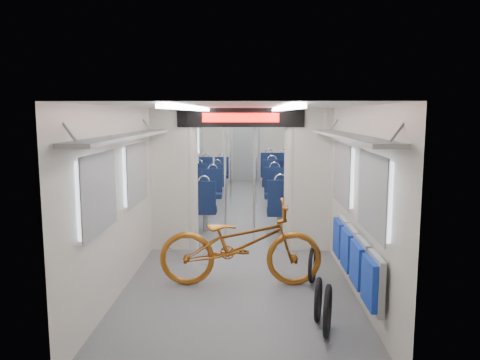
{
  "coord_description": "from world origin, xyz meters",
  "views": [
    {
      "loc": [
        0.16,
        -9.5,
        2.2
      ],
      "look_at": [
        -0.02,
        -1.6,
        1.09
      ],
      "focal_mm": 35.0,
      "sensor_mm": 36.0,
      "label": 1
    }
  ],
  "objects_px": {
    "bicycle": "(241,244)",
    "stanchion_near_right": "(254,176)",
    "stanchion_far_left": "(231,158)",
    "seat_bay_near_right": "(289,195)",
    "flip_bench": "(354,257)",
    "stanchion_near_left": "(225,176)",
    "bike_hoop_a": "(328,313)",
    "seat_bay_near_left": "(198,195)",
    "seat_bay_far_left": "(211,175)",
    "bike_hoop_c": "(313,266)",
    "bike_hoop_b": "(318,302)",
    "seat_bay_far_right": "(279,173)",
    "stanchion_far_right": "(257,158)"
  },
  "relations": [
    {
      "from": "stanchion_near_left",
      "to": "bike_hoop_a",
      "type": "bearing_deg",
      "value": -71.29
    },
    {
      "from": "seat_bay_far_right",
      "to": "bike_hoop_b",
      "type": "bearing_deg",
      "value": -90.33
    },
    {
      "from": "bicycle",
      "to": "stanchion_far_right",
      "type": "bearing_deg",
      "value": -4.47
    },
    {
      "from": "stanchion_near_right",
      "to": "bike_hoop_c",
      "type": "bearing_deg",
      "value": -69.85
    },
    {
      "from": "flip_bench",
      "to": "stanchion_near_right",
      "type": "height_order",
      "value": "stanchion_near_right"
    },
    {
      "from": "bicycle",
      "to": "stanchion_near_left",
      "type": "relative_size",
      "value": 0.91
    },
    {
      "from": "flip_bench",
      "to": "seat_bay_near_right",
      "type": "bearing_deg",
      "value": 95.69
    },
    {
      "from": "seat_bay_far_left",
      "to": "stanchion_near_right",
      "type": "relative_size",
      "value": 0.84
    },
    {
      "from": "stanchion_near_right",
      "to": "stanchion_far_left",
      "type": "distance_m",
      "value": 3.37
    },
    {
      "from": "bike_hoop_c",
      "to": "stanchion_far_right",
      "type": "bearing_deg",
      "value": 97.12
    },
    {
      "from": "seat_bay_near_left",
      "to": "stanchion_near_left",
      "type": "distance_m",
      "value": 1.73
    },
    {
      "from": "stanchion_far_right",
      "to": "bicycle",
      "type": "bearing_deg",
      "value": -92.81
    },
    {
      "from": "bike_hoop_a",
      "to": "stanchion_far_left",
      "type": "distance_m",
      "value": 7.09
    },
    {
      "from": "bicycle",
      "to": "seat_bay_near_left",
      "type": "distance_m",
      "value": 3.76
    },
    {
      "from": "seat_bay_far_left",
      "to": "flip_bench",
      "type": "bearing_deg",
      "value": -73.19
    },
    {
      "from": "bicycle",
      "to": "seat_bay_near_left",
      "type": "relative_size",
      "value": 1.03
    },
    {
      "from": "bike_hoop_b",
      "to": "bike_hoop_c",
      "type": "height_order",
      "value": "bike_hoop_c"
    },
    {
      "from": "seat_bay_far_left",
      "to": "stanchion_near_right",
      "type": "bearing_deg",
      "value": -76.4
    },
    {
      "from": "bicycle",
      "to": "flip_bench",
      "type": "relative_size",
      "value": 0.98
    },
    {
      "from": "seat_bay_far_right",
      "to": "stanchion_far_left",
      "type": "height_order",
      "value": "stanchion_far_left"
    },
    {
      "from": "bike_hoop_a",
      "to": "seat_bay_near_right",
      "type": "relative_size",
      "value": 0.24
    },
    {
      "from": "seat_bay_near_left",
      "to": "stanchion_near_right",
      "type": "bearing_deg",
      "value": -51.81
    },
    {
      "from": "stanchion_far_left",
      "to": "stanchion_near_left",
      "type": "bearing_deg",
      "value": -89.11
    },
    {
      "from": "seat_bay_near_right",
      "to": "flip_bench",
      "type": "bearing_deg",
      "value": -84.31
    },
    {
      "from": "bike_hoop_b",
      "to": "seat_bay_near_left",
      "type": "height_order",
      "value": "seat_bay_near_left"
    },
    {
      "from": "bike_hoop_a",
      "to": "seat_bay_far_right",
      "type": "bearing_deg",
      "value": 89.96
    },
    {
      "from": "seat_bay_near_right",
      "to": "stanchion_near_right",
      "type": "xyz_separation_m",
      "value": [
        -0.71,
        -1.41,
        0.59
      ]
    },
    {
      "from": "flip_bench",
      "to": "bike_hoop_c",
      "type": "xyz_separation_m",
      "value": [
        -0.37,
        0.73,
        -0.35
      ]
    },
    {
      "from": "flip_bench",
      "to": "seat_bay_far_left",
      "type": "distance_m",
      "value": 7.92
    },
    {
      "from": "stanchion_far_right",
      "to": "bike_hoop_c",
      "type": "bearing_deg",
      "value": -82.88
    },
    {
      "from": "stanchion_far_left",
      "to": "bicycle",
      "type": "bearing_deg",
      "value": -86.18
    },
    {
      "from": "seat_bay_far_left",
      "to": "stanchion_near_left",
      "type": "bearing_deg",
      "value": -82.25
    },
    {
      "from": "seat_bay_far_left",
      "to": "stanchion_near_left",
      "type": "height_order",
      "value": "stanchion_near_left"
    },
    {
      "from": "bike_hoop_a",
      "to": "seat_bay_near_right",
      "type": "bearing_deg",
      "value": 89.93
    },
    {
      "from": "bike_hoop_c",
      "to": "stanchion_near_left",
      "type": "xyz_separation_m",
      "value": [
        -1.26,
        2.06,
        0.92
      ]
    },
    {
      "from": "bike_hoop_b",
      "to": "stanchion_far_left",
      "type": "distance_m",
      "value": 6.74
    },
    {
      "from": "stanchion_far_left",
      "to": "stanchion_near_right",
      "type": "bearing_deg",
      "value": -80.53
    },
    {
      "from": "bike_hoop_c",
      "to": "stanchion_far_left",
      "type": "distance_m",
      "value": 5.63
    },
    {
      "from": "bike_hoop_b",
      "to": "bike_hoop_c",
      "type": "xyz_separation_m",
      "value": [
        0.09,
        1.17,
        0.01
      ]
    },
    {
      "from": "seat_bay_far_right",
      "to": "stanchion_near_right",
      "type": "distance_m",
      "value": 5.02
    },
    {
      "from": "stanchion_near_right",
      "to": "stanchion_far_left",
      "type": "xyz_separation_m",
      "value": [
        -0.56,
        3.33,
        0.0
      ]
    },
    {
      "from": "bicycle",
      "to": "stanchion_far_left",
      "type": "relative_size",
      "value": 0.91
    },
    {
      "from": "bicycle",
      "to": "stanchion_near_right",
      "type": "xyz_separation_m",
      "value": [
        0.19,
        2.17,
        0.6
      ]
    },
    {
      "from": "bike_hoop_a",
      "to": "stanchion_near_left",
      "type": "distance_m",
      "value": 3.89
    },
    {
      "from": "seat_bay_far_right",
      "to": "seat_bay_near_left",
      "type": "bearing_deg",
      "value": -118.36
    },
    {
      "from": "bike_hoop_c",
      "to": "stanchion_near_left",
      "type": "relative_size",
      "value": 0.22
    },
    {
      "from": "bicycle",
      "to": "bike_hoop_a",
      "type": "distance_m",
      "value": 1.71
    },
    {
      "from": "bicycle",
      "to": "seat_bay_near_left",
      "type": "bearing_deg",
      "value": 13.23
    },
    {
      "from": "seat_bay_near_right",
      "to": "stanchion_near_right",
      "type": "bearing_deg",
      "value": -116.96
    },
    {
      "from": "bike_hoop_b",
      "to": "stanchion_near_right",
      "type": "height_order",
      "value": "stanchion_near_right"
    }
  ]
}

